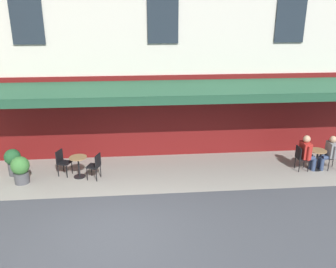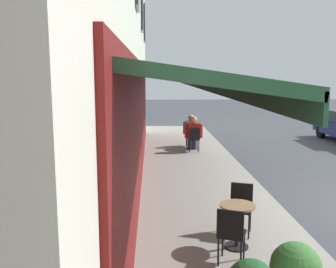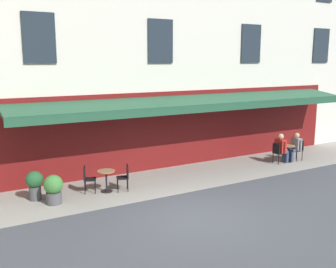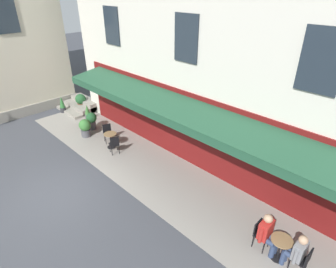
# 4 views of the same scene
# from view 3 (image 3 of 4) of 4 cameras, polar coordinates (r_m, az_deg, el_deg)

# --- Properties ---
(ground_plane) EXTENTS (70.00, 70.00, 0.00)m
(ground_plane) POSITION_cam_3_polar(r_m,az_deg,el_deg) (11.61, 3.50, -11.85)
(ground_plane) COLOR #42444C
(sidewalk_cafe_terrace) EXTENTS (20.50, 3.20, 0.01)m
(sidewalk_cafe_terrace) POSITION_cam_3_polar(r_m,az_deg,el_deg) (16.01, 6.67, -5.51)
(sidewalk_cafe_terrace) COLOR gray
(sidewalk_cafe_terrace) RESTS_ON ground_plane
(cafe_building_facade) EXTENTS (20.00, 10.70, 15.00)m
(cafe_building_facade) POSITION_cam_3_polar(r_m,az_deg,el_deg) (21.16, -1.41, 18.93)
(cafe_building_facade) COLOR silver
(cafe_building_facade) RESTS_ON ground_plane
(cafe_table_near_entrance) EXTENTS (0.60, 0.60, 0.75)m
(cafe_table_near_entrance) POSITION_cam_3_polar(r_m,az_deg,el_deg) (13.60, -9.00, -6.36)
(cafe_table_near_entrance) COLOR black
(cafe_table_near_entrance) RESTS_ON ground_plane
(cafe_chair_black_back_row) EXTENTS (0.51, 0.51, 0.91)m
(cafe_chair_black_back_row) POSITION_cam_3_polar(r_m,az_deg,el_deg) (13.62, -6.33, -6.02)
(cafe_chair_black_back_row) COLOR black
(cafe_chair_black_back_row) RESTS_ON ground_plane
(cafe_chair_black_under_awning) EXTENTS (0.52, 0.52, 0.91)m
(cafe_chair_black_under_awning) POSITION_cam_3_polar(r_m,az_deg,el_deg) (13.61, -11.68, -6.19)
(cafe_chair_black_under_awning) COLOR black
(cafe_chair_black_under_awning) RESTS_ON ground_plane
(cafe_table_mid_terrace) EXTENTS (0.60, 0.60, 0.75)m
(cafe_table_mid_terrace) POSITION_cam_3_polar(r_m,az_deg,el_deg) (18.14, 17.10, -2.40)
(cafe_table_mid_terrace) COLOR black
(cafe_table_mid_terrace) RESTS_ON ground_plane
(cafe_chair_black_corner_right) EXTENTS (0.41, 0.41, 0.91)m
(cafe_chair_black_corner_right) POSITION_cam_3_polar(r_m,az_deg,el_deg) (17.68, 15.71, -2.47)
(cafe_chair_black_corner_right) COLOR black
(cafe_chair_black_corner_right) RESTS_ON ground_plane
(cafe_chair_black_corner_left) EXTENTS (0.41, 0.41, 0.91)m
(cafe_chair_black_corner_left) POSITION_cam_3_polar(r_m,az_deg,el_deg) (18.58, 18.48, -2.00)
(cafe_chair_black_corner_left) COLOR black
(cafe_chair_black_corner_left) RESTS_ON ground_plane
(seated_patron_in_grey) EXTENTS (0.53, 0.64, 1.28)m
(seated_patron_in_grey) POSITION_cam_3_polar(r_m,az_deg,el_deg) (18.40, 18.05, -1.65)
(seated_patron_in_grey) COLOR navy
(seated_patron_in_grey) RESTS_ON ground_plane
(seated_companion_in_red) EXTENTS (0.56, 0.68, 1.33)m
(seated_companion_in_red) POSITION_cam_3_polar(r_m,az_deg,el_deg) (17.80, 16.23, -1.89)
(seated_companion_in_red) COLOR navy
(seated_companion_in_red) RESTS_ON ground_plane
(potted_plant_under_sign) EXTENTS (0.55, 0.55, 0.96)m
(potted_plant_under_sign) POSITION_cam_3_polar(r_m,az_deg,el_deg) (13.36, -18.89, -6.83)
(potted_plant_under_sign) COLOR #4C4C51
(potted_plant_under_sign) RESTS_ON ground_plane
(potted_plant_entrance_right) EXTENTS (0.60, 0.60, 0.94)m
(potted_plant_entrance_right) POSITION_cam_3_polar(r_m,az_deg,el_deg) (12.85, -16.38, -7.60)
(potted_plant_entrance_right) COLOR #4C4C51
(potted_plant_entrance_right) RESTS_ON ground_plane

